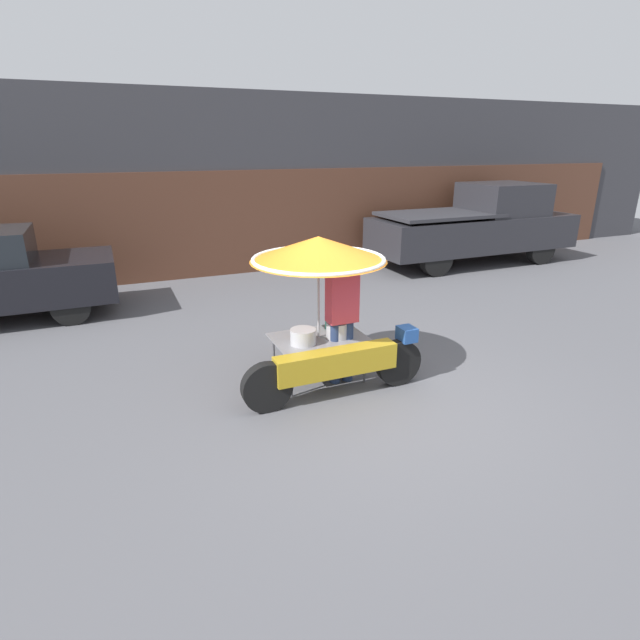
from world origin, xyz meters
The scene contains 5 objects.
ground_plane centered at (0.00, 0.00, 0.00)m, with size 36.00×36.00×0.00m, color #56565B.
shopfront_building centered at (0.00, 7.86, 2.04)m, with size 28.00×2.06×4.10m.
vendor_motorcycle_cart centered at (-0.36, 0.70, 1.41)m, with size 2.37×1.70×1.91m.
vendor_person centered at (-0.12, 0.60, 0.95)m, with size 0.38×0.23×1.69m.
pickup_truck centered at (6.11, 5.52, 0.97)m, with size 5.43×1.81×2.02m.
Camera 1 is at (-2.72, -4.78, 2.96)m, focal length 28.00 mm.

